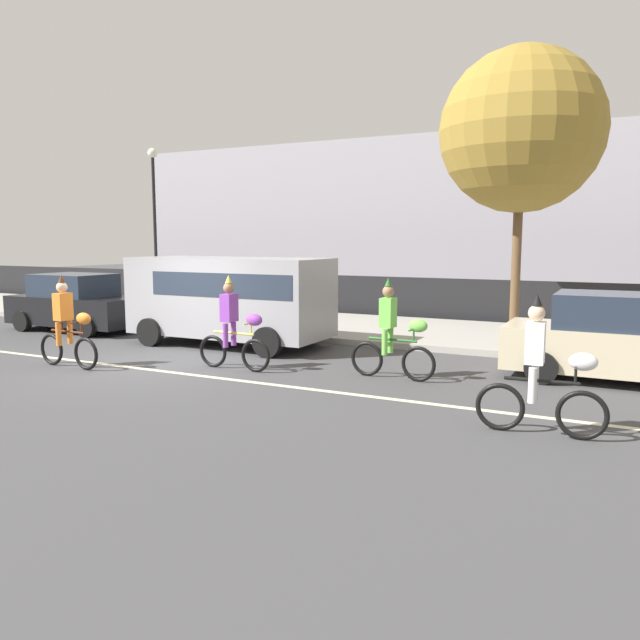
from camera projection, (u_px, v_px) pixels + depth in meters
ground_plane at (153, 364)px, 13.26m from camera, size 80.00×80.00×0.00m
road_centre_line at (136, 368)px, 12.82m from camera, size 36.00×0.14×0.01m
sidewalk_curb at (299, 324)px, 19.01m from camera, size 60.00×5.00×0.15m
fence_line at (339, 296)px, 21.50m from camera, size 40.00×0.08×1.40m
building_backdrop at (456, 223)px, 27.98m from camera, size 28.00×8.00×6.73m
parade_cyclist_orange at (68, 327)px, 12.78m from camera, size 1.72×0.50×1.92m
parade_cyclist_purple at (234, 329)px, 12.57m from camera, size 1.72×0.50×1.92m
parade_cyclist_lime at (393, 335)px, 11.74m from camera, size 1.72×0.50×1.92m
parade_cyclist_zebra at (543, 374)px, 8.33m from camera, size 1.72×0.50×1.92m
parked_van_grey at (232, 294)px, 15.40m from camera, size 5.00×2.22×2.18m
parked_car_beige at (619, 340)px, 11.53m from camera, size 4.10×1.92×1.64m
parked_car_black at (76, 304)px, 18.01m from camera, size 4.10×1.92×1.64m
street_lamp_post at (154, 203)px, 23.54m from camera, size 0.36×0.36×5.86m
street_tree_near_lamp at (521, 131)px, 15.85m from camera, size 4.15×4.15×7.30m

